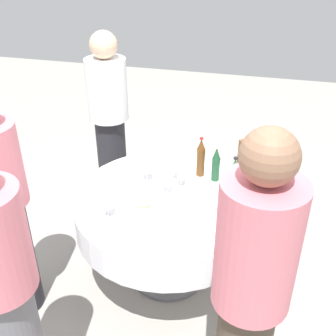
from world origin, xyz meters
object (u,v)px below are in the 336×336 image
person_west (109,120)px  bottle_green_mid (234,180)px  wine_glass_west (168,180)px  wine_glass_rear (147,167)px  bottle_brown_west (201,158)px  person_right (4,295)px  plate_inner (195,234)px  bottle_dark_green_outer (216,165)px  chair_east (263,185)px  dining_table (168,212)px  wine_glass_east (108,204)px  wine_glass_inner (174,166)px  person_mid (249,298)px  wine_glass_far (181,174)px  person_outer (3,208)px  bottle_clear_right (192,190)px  plate_near (144,206)px

person_west → bottle_green_mid: bearing=-75.6°
wine_glass_west → wine_glass_rear: 0.21m
bottle_brown_west → person_right: person_right is taller
plate_inner → person_right: person_right is taller
bottle_dark_green_outer → chair_east: (0.34, 0.36, -0.35)m
wine_glass_rear → person_west: 0.89m
dining_table → bottle_brown_west: (0.16, 0.30, 0.29)m
wine_glass_east → wine_glass_inner: wine_glass_inner is taller
bottle_green_mid → person_mid: size_ratio=0.19×
wine_glass_far → person_mid: 1.19m
person_outer → bottle_green_mid: bearing=-96.8°
wine_glass_east → wine_glass_far: bearing=50.6°
bottle_clear_right → wine_glass_far: (-0.11, 0.21, -0.02)m
dining_table → person_mid: person_mid is taller
wine_glass_far → wine_glass_west: bearing=-129.1°
bottle_clear_right → wine_glass_west: 0.23m
wine_glass_rear → person_right: person_right is taller
person_mid → bottle_green_mid: bearing=-112.5°
dining_table → bottle_brown_west: bottle_brown_west is taller
wine_glass_east → plate_inner: 0.57m
wine_glass_east → person_outer: person_outer is taller
bottle_green_mid → plate_near: bearing=-157.1°
person_outer → bottle_clear_right: bearing=-98.7°
plate_inner → person_outer: 1.18m
bottle_clear_right → chair_east: size_ratio=0.31×
bottle_dark_green_outer → person_outer: (-1.19, -0.78, -0.04)m
person_right → person_mid: person_mid is taller
bottle_dark_green_outer → person_right: (-0.77, -1.40, -0.02)m
dining_table → wine_glass_inner: 0.33m
wine_glass_inner → person_outer: person_outer is taller
bottle_clear_right → bottle_green_mid: bottle_green_mid is taller
bottle_clear_right → person_outer: person_outer is taller
person_right → wine_glass_far: bearing=-90.6°
wine_glass_west → bottle_green_mid: bearing=2.8°
person_mid → chair_east: 1.62m
plate_inner → person_west: bearing=129.6°
wine_glass_inner → person_mid: (0.61, -1.14, 0.06)m
plate_inner → bottle_dark_green_outer: bearing=88.1°
wine_glass_east → person_outer: (-0.61, -0.19, -0.01)m
wine_glass_inner → person_outer: (-0.91, -0.72, -0.02)m
bottle_dark_green_outer → person_mid: 1.25m
wine_glass_east → person_outer: 0.64m
bottle_brown_west → plate_near: bottle_brown_west is taller
person_outer → chair_east: 1.94m
plate_inner → bottle_brown_west: bearing=97.9°
bottle_dark_green_outer → person_west: bearing=151.0°
wine_glass_far → plate_near: (-0.18, -0.30, -0.09)m
plate_near → person_right: (-0.38, -0.96, 0.09)m
person_west → wine_glass_inner: bearing=-82.5°
person_mid → person_outer: (-1.52, 0.42, -0.09)m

